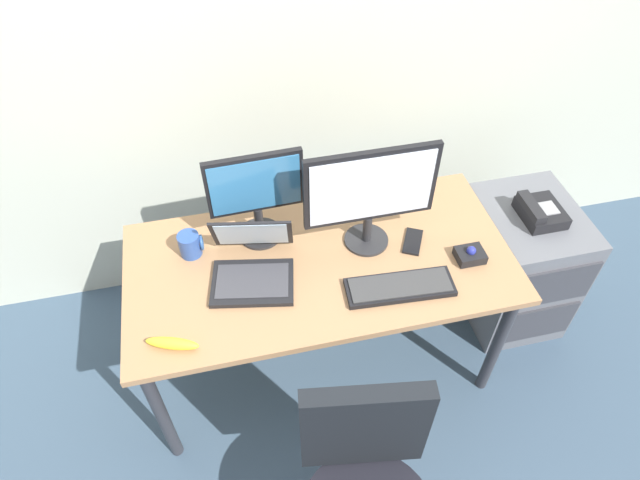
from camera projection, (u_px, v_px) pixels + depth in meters
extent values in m
plane|color=#384C5F|center=(320.00, 356.00, 2.71)|extent=(8.00, 8.00, 0.00)
cube|color=beige|center=(279.00, 10.00, 2.18)|extent=(6.00, 0.10, 2.80)
cube|color=#9F744D|center=(320.00, 263.00, 2.20)|extent=(1.53, 0.75, 0.03)
cylinder|color=#2D2D33|center=(161.00, 414.00, 2.14)|extent=(0.05, 0.05, 0.68)
cylinder|color=#2D2D33|center=(497.00, 344.00, 2.36)|extent=(0.05, 0.05, 0.68)
cylinder|color=#2D2D33|center=(157.00, 289.00, 2.57)|extent=(0.05, 0.05, 0.68)
cylinder|color=#2D2D33|center=(442.00, 239.00, 2.78)|extent=(0.05, 0.05, 0.68)
cube|color=slate|center=(517.00, 263.00, 2.68)|extent=(0.42, 0.52, 0.67)
cube|color=#38383D|center=(554.00, 286.00, 2.40)|extent=(0.38, 0.01, 0.23)
cube|color=#38383D|center=(536.00, 323.00, 2.60)|extent=(0.38, 0.01, 0.23)
cube|color=black|center=(541.00, 213.00, 2.41)|extent=(0.17, 0.20, 0.06)
cube|color=black|center=(531.00, 207.00, 2.36)|extent=(0.05, 0.18, 0.04)
cube|color=gray|center=(548.00, 208.00, 2.38)|extent=(0.07, 0.08, 0.01)
cube|color=black|center=(364.00, 427.00, 1.71)|extent=(0.40, 0.12, 0.42)
cylinder|color=#262628|center=(366.00, 240.00, 2.26)|extent=(0.18, 0.18, 0.01)
cylinder|color=#262628|center=(367.00, 228.00, 2.21)|extent=(0.04, 0.04, 0.12)
cube|color=black|center=(371.00, 186.00, 2.05)|extent=(0.51, 0.03, 0.32)
cube|color=silver|center=(372.00, 189.00, 2.04)|extent=(0.47, 0.01, 0.28)
cylinder|color=#262628|center=(260.00, 234.00, 2.29)|extent=(0.18, 0.18, 0.01)
cylinder|color=#262628|center=(259.00, 221.00, 2.23)|extent=(0.04, 0.04, 0.14)
cube|color=black|center=(255.00, 184.00, 2.09)|extent=(0.37, 0.04, 0.26)
cube|color=teal|center=(255.00, 186.00, 2.08)|extent=(0.34, 0.02, 0.23)
cube|color=black|center=(400.00, 287.00, 2.09)|extent=(0.42, 0.16, 0.02)
cube|color=#353535|center=(400.00, 285.00, 2.08)|extent=(0.39, 0.14, 0.01)
cube|color=black|center=(253.00, 283.00, 2.10)|extent=(0.35, 0.27, 0.02)
cube|color=#38383D|center=(252.00, 281.00, 2.09)|extent=(0.30, 0.21, 0.00)
cube|color=black|center=(252.00, 233.00, 2.13)|extent=(0.32, 0.15, 0.21)
cube|color=silver|center=(252.00, 234.00, 2.12)|extent=(0.28, 0.13, 0.18)
cube|color=black|center=(470.00, 255.00, 2.19)|extent=(0.11, 0.09, 0.04)
sphere|color=navy|center=(471.00, 251.00, 2.17)|extent=(0.04, 0.04, 0.04)
cylinder|color=#2C4C94|center=(190.00, 245.00, 2.18)|extent=(0.09, 0.09, 0.10)
torus|color=#2A4F88|center=(202.00, 242.00, 2.19)|extent=(0.01, 0.06, 0.06)
cube|color=black|center=(413.00, 242.00, 2.26)|extent=(0.13, 0.16, 0.01)
ellipsoid|color=yellow|center=(172.00, 343.00, 1.91)|extent=(0.19, 0.11, 0.04)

